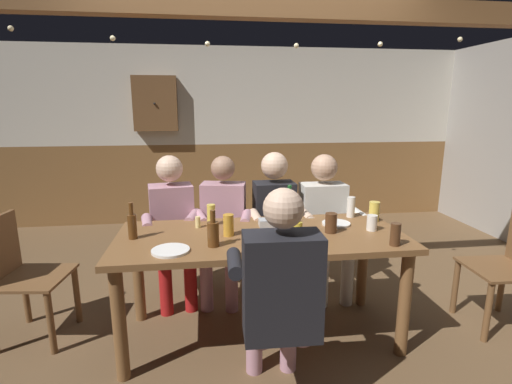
% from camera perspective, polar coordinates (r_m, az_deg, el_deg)
% --- Properties ---
extents(ground_plane, '(7.65, 7.65, 0.00)m').
position_cam_1_polar(ground_plane, '(3.02, 0.36, -19.21)').
color(ground_plane, brown).
extents(back_wall_upper, '(6.37, 0.12, 1.28)m').
position_cam_1_polar(back_wall_upper, '(5.34, -3.90, 14.07)').
color(back_wall_upper, beige).
extents(back_wall_wainscot, '(6.37, 0.12, 1.08)m').
position_cam_1_polar(back_wall_wainscot, '(5.44, -3.71, 1.54)').
color(back_wall_wainscot, brown).
rests_on(back_wall_wainscot, ground_plane).
extents(ceiling_beam, '(5.74, 0.14, 0.16)m').
position_cam_1_polar(ceiling_beam, '(3.01, -0.66, 25.91)').
color(ceiling_beam, brown).
extents(dining_table, '(1.92, 0.82, 0.76)m').
position_cam_1_polar(dining_table, '(2.61, 0.77, -8.49)').
color(dining_table, brown).
rests_on(dining_table, ground_plane).
extents(person_0, '(0.53, 0.58, 1.21)m').
position_cam_1_polar(person_0, '(3.20, -12.33, -4.40)').
color(person_0, '#B78493').
rests_on(person_0, ground_plane).
extents(person_1, '(0.55, 0.56, 1.20)m').
position_cam_1_polar(person_1, '(3.19, -5.02, -4.50)').
color(person_1, '#B78493').
rests_on(person_1, ground_plane).
extents(person_2, '(0.49, 0.53, 1.22)m').
position_cam_1_polar(person_2, '(3.23, 2.96, -3.77)').
color(person_2, black).
rests_on(person_2, ground_plane).
extents(person_3, '(0.53, 0.54, 1.20)m').
position_cam_1_polar(person_3, '(3.33, 10.30, -3.70)').
color(person_3, silver).
rests_on(person_3, ground_plane).
extents(person_4, '(0.53, 0.50, 1.22)m').
position_cam_1_polar(person_4, '(2.03, 3.53, -14.46)').
color(person_4, black).
rests_on(person_4, ground_plane).
extents(chair_empty_near_right, '(0.49, 0.49, 0.88)m').
position_cam_1_polar(chair_empty_near_right, '(3.11, -31.71, -10.38)').
color(chair_empty_near_right, brown).
rests_on(chair_empty_near_right, ground_plane).
extents(chair_empty_near_left, '(0.46, 0.46, 0.88)m').
position_cam_1_polar(chair_empty_near_left, '(3.35, 33.77, -9.03)').
color(chair_empty_near_left, brown).
rests_on(chair_empty_near_left, ground_plane).
extents(table_candle, '(0.04, 0.04, 0.08)m').
position_cam_1_polar(table_candle, '(2.73, -8.68, -4.47)').
color(table_candle, '#F9E08C').
rests_on(table_candle, dining_table).
extents(condiment_caddy, '(0.14, 0.10, 0.05)m').
position_cam_1_polar(condiment_caddy, '(2.74, 1.91, -4.58)').
color(condiment_caddy, '#B2B7BC').
rests_on(condiment_caddy, dining_table).
extents(plate_0, '(0.20, 0.20, 0.01)m').
position_cam_1_polar(plate_0, '(2.84, 11.87, -4.63)').
color(plate_0, white).
rests_on(plate_0, dining_table).
extents(plate_1, '(0.22, 0.22, 0.01)m').
position_cam_1_polar(plate_1, '(2.33, -12.64, -8.52)').
color(plate_1, white).
rests_on(plate_1, dining_table).
extents(bottle_0, '(0.07, 0.07, 0.23)m').
position_cam_1_polar(bottle_0, '(2.35, -6.41, -6.06)').
color(bottle_0, '#593314').
rests_on(bottle_0, dining_table).
extents(bottle_1, '(0.06, 0.06, 0.24)m').
position_cam_1_polar(bottle_1, '(2.59, -18.00, -4.70)').
color(bottle_1, '#593314').
rests_on(bottle_1, dining_table).
extents(bottle_2, '(0.06, 0.06, 0.22)m').
position_cam_1_polar(bottle_2, '(2.37, 6.26, -5.94)').
color(bottle_2, gold).
rests_on(bottle_2, dining_table).
extents(bottle_3, '(0.07, 0.07, 0.26)m').
position_cam_1_polar(bottle_3, '(2.91, 4.99, -2.09)').
color(bottle_3, '#195923').
rests_on(bottle_3, dining_table).
extents(pint_glass_0, '(0.08, 0.08, 0.13)m').
position_cam_1_polar(pint_glass_0, '(2.64, 11.13, -4.56)').
color(pint_glass_0, '#4C2D19').
rests_on(pint_glass_0, dining_table).
extents(pint_glass_1, '(0.06, 0.06, 0.15)m').
position_cam_1_polar(pint_glass_1, '(2.77, -6.70, -3.40)').
color(pint_glass_1, '#E5C64C').
rests_on(pint_glass_1, dining_table).
extents(pint_glass_2, '(0.08, 0.08, 0.10)m').
position_cam_1_polar(pint_glass_2, '(2.31, 0.78, -7.24)').
color(pint_glass_2, '#E5C64C').
rests_on(pint_glass_2, dining_table).
extents(pint_glass_3, '(0.06, 0.06, 0.14)m').
position_cam_1_polar(pint_glass_3, '(2.50, 20.09, -5.97)').
color(pint_glass_3, '#4C2D19').
rests_on(pint_glass_3, dining_table).
extents(pint_glass_4, '(0.08, 0.08, 0.15)m').
position_cam_1_polar(pint_glass_4, '(2.98, 17.23, -2.79)').
color(pint_glass_4, '#E5C64C').
rests_on(pint_glass_4, dining_table).
extents(pint_glass_5, '(0.06, 0.06, 0.16)m').
position_cam_1_polar(pint_glass_5, '(3.03, 13.99, -2.19)').
color(pint_glass_5, white).
rests_on(pint_glass_5, dining_table).
extents(pint_glass_6, '(0.07, 0.07, 0.11)m').
position_cam_1_polar(pint_glass_6, '(2.76, 16.92, -4.42)').
color(pint_glass_6, white).
rests_on(pint_glass_6, dining_table).
extents(pint_glass_7, '(0.07, 0.07, 0.14)m').
position_cam_1_polar(pint_glass_7, '(2.53, -4.13, -4.95)').
color(pint_glass_7, gold).
rests_on(pint_glass_7, dining_table).
extents(wall_dart_cabinet, '(0.56, 0.15, 0.70)m').
position_cam_1_polar(wall_dart_cabinet, '(5.23, -14.82, 12.64)').
color(wall_dart_cabinet, brown).
extents(string_lights, '(4.50, 0.04, 0.18)m').
position_cam_1_polar(string_lights, '(2.92, -0.52, 22.26)').
color(string_lights, '#F9EAB2').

